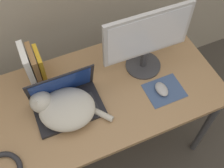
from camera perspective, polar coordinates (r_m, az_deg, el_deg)
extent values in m
cube|color=#93704C|center=(1.55, -4.10, -2.72)|extent=(1.44, 0.68, 0.03)
cylinder|color=#38383D|center=(1.97, 18.51, -8.24)|extent=(0.04, 0.04, 0.71)
cylinder|color=#38383D|center=(2.19, 10.22, 4.12)|extent=(0.04, 0.04, 0.71)
cube|color=black|center=(1.50, -8.73, -4.99)|extent=(0.35, 0.22, 0.02)
cube|color=#28282D|center=(1.48, -8.64, -5.15)|extent=(0.29, 0.12, 0.00)
cube|color=black|center=(1.45, -10.34, -0.09)|extent=(0.35, 0.06, 0.22)
cube|color=navy|center=(1.44, -10.28, -0.25)|extent=(0.32, 0.05, 0.19)
ellipsoid|color=#B2ADA3|center=(1.44, -9.10, -5.00)|extent=(0.35, 0.33, 0.11)
sphere|color=#B2ADA3|center=(1.46, -14.20, -3.51)|extent=(0.12, 0.12, 0.12)
cone|color=#B2ADA3|center=(1.44, -14.88, -1.58)|extent=(0.04, 0.04, 0.03)
cone|color=#B2ADA3|center=(1.41, -14.99, -3.74)|extent=(0.04, 0.04, 0.03)
cylinder|color=#B2ADA3|center=(1.46, -2.47, -6.08)|extent=(0.11, 0.13, 0.03)
cylinder|color=#333338|center=(1.66, 6.31, 3.84)|extent=(0.20, 0.20, 0.01)
cylinder|color=#333338|center=(1.61, 6.51, 5.14)|extent=(0.04, 0.04, 0.11)
cube|color=#B2B2B7|center=(1.47, 7.23, 10.00)|extent=(0.49, 0.03, 0.29)
cube|color=silver|center=(1.46, 7.46, 9.68)|extent=(0.45, 0.01, 0.25)
cube|color=#384C75|center=(1.58, 10.58, -1.30)|extent=(0.21, 0.17, 0.00)
ellipsoid|color=#99999E|center=(1.56, 10.05, -1.04)|extent=(0.06, 0.10, 0.03)
cube|color=white|center=(1.56, -16.70, 3.44)|extent=(0.03, 0.17, 0.24)
cube|color=olive|center=(1.57, -15.42, 3.57)|extent=(0.03, 0.17, 0.22)
cube|color=gold|center=(1.58, -14.33, 3.74)|extent=(0.03, 0.14, 0.20)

